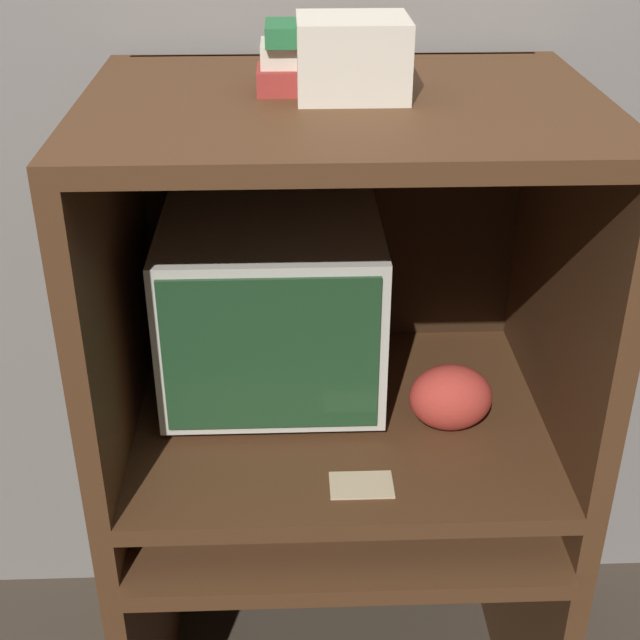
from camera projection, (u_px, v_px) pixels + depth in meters
wall_back at (332, 115)px, 1.91m from camera, size 6.00×0.06×2.60m
desk_base at (339, 563)px, 1.96m from camera, size 0.89×0.70×0.67m
desk_monitor_shelf at (339, 424)px, 1.82m from camera, size 0.89×0.67×0.13m
hutch_upper at (341, 213)px, 1.63m from camera, size 0.89×0.67×0.64m
crt_monitor at (272, 306)px, 1.80m from camera, size 0.43×0.41×0.37m
keyboard at (264, 506)px, 1.73m from camera, size 0.40×0.16×0.03m
mouse at (403, 502)px, 1.74m from camera, size 0.07×0.05×0.03m
snack_bag at (451, 397)px, 1.74m from camera, size 0.16×0.12×0.13m
book_stack at (300, 57)px, 1.51m from camera, size 0.15×0.11×0.11m
paper_card at (361, 485)px, 1.61m from camera, size 0.11×0.07×0.00m
storage_box at (352, 57)px, 1.47m from camera, size 0.18×0.16×0.13m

